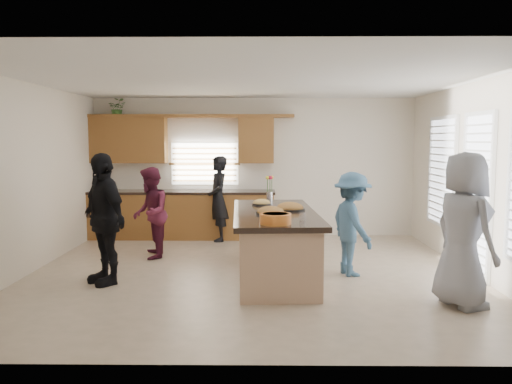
{
  "coord_description": "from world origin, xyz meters",
  "views": [
    {
      "loc": [
        0.16,
        -7.18,
        1.96
      ],
      "look_at": [
        0.07,
        0.57,
        1.15
      ],
      "focal_mm": 35.0,
      "sensor_mm": 36.0,
      "label": 1
    }
  ],
  "objects_px": {
    "salad_bowl": "(275,218)",
    "woman_right_front": "(464,230)",
    "woman_left_front": "(104,219)",
    "woman_right_back": "(352,224)",
    "island": "(274,245)",
    "woman_left_mid": "(150,213)",
    "woman_left_back": "(218,199)"
  },
  "relations": [
    {
      "from": "salad_bowl",
      "to": "woman_right_front",
      "type": "distance_m",
      "value": 2.2
    },
    {
      "from": "woman_left_front",
      "to": "woman_right_back",
      "type": "bearing_deg",
      "value": 55.16
    },
    {
      "from": "woman_left_front",
      "to": "woman_right_front",
      "type": "bearing_deg",
      "value": 36.18
    },
    {
      "from": "salad_bowl",
      "to": "woman_right_front",
      "type": "bearing_deg",
      "value": -4.88
    },
    {
      "from": "island",
      "to": "woman_left_mid",
      "type": "height_order",
      "value": "woman_left_mid"
    },
    {
      "from": "salad_bowl",
      "to": "woman_right_back",
      "type": "bearing_deg",
      "value": 46.0
    },
    {
      "from": "salad_bowl",
      "to": "woman_left_front",
      "type": "distance_m",
      "value": 2.43
    },
    {
      "from": "salad_bowl",
      "to": "woman_left_front",
      "type": "height_order",
      "value": "woman_left_front"
    },
    {
      "from": "salad_bowl",
      "to": "woman_right_back",
      "type": "xyz_separation_m",
      "value": [
        1.14,
        1.18,
        -0.27
      ]
    },
    {
      "from": "island",
      "to": "woman_left_mid",
      "type": "xyz_separation_m",
      "value": [
        -2.03,
        1.11,
        0.31
      ]
    },
    {
      "from": "island",
      "to": "woman_left_front",
      "type": "height_order",
      "value": "woman_left_front"
    },
    {
      "from": "woman_left_back",
      "to": "woman_left_front",
      "type": "xyz_separation_m",
      "value": [
        -1.31,
        -2.91,
        0.07
      ]
    },
    {
      "from": "island",
      "to": "woman_right_back",
      "type": "bearing_deg",
      "value": 2.21
    },
    {
      "from": "island",
      "to": "woman_right_front",
      "type": "bearing_deg",
      "value": -33.06
    },
    {
      "from": "island",
      "to": "woman_left_back",
      "type": "distance_m",
      "value": 2.77
    },
    {
      "from": "woman_left_back",
      "to": "woman_left_front",
      "type": "height_order",
      "value": "woman_left_front"
    },
    {
      "from": "salad_bowl",
      "to": "woman_left_front",
      "type": "relative_size",
      "value": 0.21
    },
    {
      "from": "woman_left_back",
      "to": "woman_left_front",
      "type": "distance_m",
      "value": 3.19
    },
    {
      "from": "woman_left_mid",
      "to": "woman_right_front",
      "type": "height_order",
      "value": "woman_right_front"
    },
    {
      "from": "island",
      "to": "woman_right_back",
      "type": "relative_size",
      "value": 1.83
    },
    {
      "from": "woman_left_back",
      "to": "woman_right_back",
      "type": "xyz_separation_m",
      "value": [
        2.15,
        -2.45,
        -0.07
      ]
    },
    {
      "from": "woman_left_mid",
      "to": "woman_left_front",
      "type": "height_order",
      "value": "woman_left_front"
    },
    {
      "from": "woman_left_back",
      "to": "woman_right_back",
      "type": "height_order",
      "value": "woman_left_back"
    },
    {
      "from": "island",
      "to": "woman_left_front",
      "type": "relative_size",
      "value": 1.54
    },
    {
      "from": "woman_left_back",
      "to": "woman_right_front",
      "type": "bearing_deg",
      "value": 24.24
    },
    {
      "from": "woman_left_mid",
      "to": "woman_left_front",
      "type": "xyz_separation_m",
      "value": [
        -0.31,
        -1.47,
        0.14
      ]
    },
    {
      "from": "woman_right_front",
      "to": "salad_bowl",
      "type": "bearing_deg",
      "value": 66.76
    },
    {
      "from": "woman_left_back",
      "to": "island",
      "type": "bearing_deg",
      "value": 6.18
    },
    {
      "from": "woman_left_back",
      "to": "woman_right_back",
      "type": "distance_m",
      "value": 3.26
    },
    {
      "from": "salad_bowl",
      "to": "woman_left_back",
      "type": "xyz_separation_m",
      "value": [
        -1.01,
        3.64,
        -0.2
      ]
    },
    {
      "from": "woman_left_front",
      "to": "woman_right_front",
      "type": "distance_m",
      "value": 4.6
    },
    {
      "from": "island",
      "to": "salad_bowl",
      "type": "bearing_deg",
      "value": -93.62
    }
  ]
}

